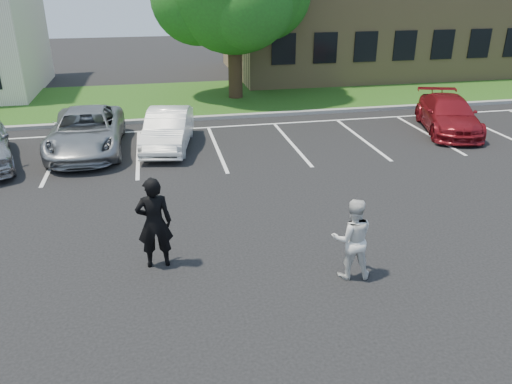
# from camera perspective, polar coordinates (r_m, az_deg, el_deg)

# --- Properties ---
(ground_plane) EXTENTS (90.00, 90.00, 0.00)m
(ground_plane) POSITION_cam_1_polar(r_m,az_deg,el_deg) (11.05, 1.06, -8.00)
(ground_plane) COLOR black
(ground_plane) RESTS_ON ground
(curb) EXTENTS (40.00, 0.30, 0.15)m
(curb) POSITION_cam_1_polar(r_m,az_deg,el_deg) (22.03, -5.88, 8.44)
(curb) COLOR gray
(curb) RESTS_ON ground
(grass_strip) EXTENTS (44.00, 8.00, 0.08)m
(grass_strip) POSITION_cam_1_polar(r_m,az_deg,el_deg) (25.91, -6.87, 10.60)
(grass_strip) COLOR #244B10
(grass_strip) RESTS_ON ground
(stall_lines) EXTENTS (34.00, 5.36, 0.01)m
(stall_lines) POSITION_cam_1_polar(r_m,az_deg,el_deg) (19.35, -0.73, 6.20)
(stall_lines) COLOR white
(stall_lines) RESTS_ON ground
(office_building) EXTENTS (22.40, 10.40, 8.30)m
(office_building) POSITION_cam_1_polar(r_m,az_deg,el_deg) (35.13, 16.63, 20.03)
(office_building) COLOR #A08354
(office_building) RESTS_ON ground
(man_black_suit) EXTENTS (0.75, 0.50, 2.04)m
(man_black_suit) POSITION_cam_1_polar(r_m,az_deg,el_deg) (10.67, -11.54, -3.48)
(man_black_suit) COLOR black
(man_black_suit) RESTS_ON ground
(man_white_shirt) EXTENTS (0.94, 0.79, 1.74)m
(man_white_shirt) POSITION_cam_1_polar(r_m,az_deg,el_deg) (10.34, 10.92, -5.27)
(man_white_shirt) COLOR silver
(man_white_shirt) RESTS_ON ground
(car_silver_minivan) EXTENTS (2.46, 5.27, 1.46)m
(car_silver_minivan) POSITION_cam_1_polar(r_m,az_deg,el_deg) (18.68, -18.84, 6.61)
(car_silver_minivan) COLOR #93969A
(car_silver_minivan) RESTS_ON ground
(car_white_sedan) EXTENTS (2.17, 4.35, 1.37)m
(car_white_sedan) POSITION_cam_1_polar(r_m,az_deg,el_deg) (18.35, -10.02, 7.08)
(car_white_sedan) COLOR white
(car_white_sedan) RESTS_ON ground
(car_red_compact) EXTENTS (3.16, 5.00, 1.35)m
(car_red_compact) POSITION_cam_1_polar(r_m,az_deg,el_deg) (21.50, 21.12, 8.26)
(car_red_compact) COLOR maroon
(car_red_compact) RESTS_ON ground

